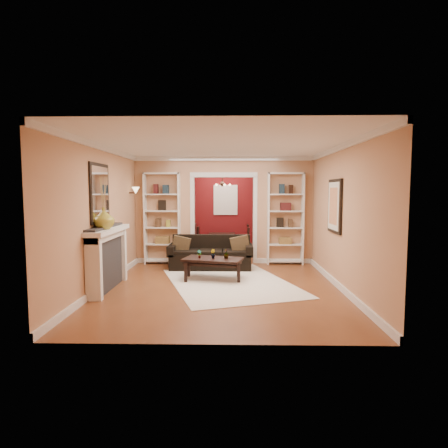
{
  "coord_description": "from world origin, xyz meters",
  "views": [
    {
      "loc": [
        0.2,
        -8.35,
        1.85
      ],
      "look_at": [
        0.05,
        -0.8,
        1.18
      ],
      "focal_mm": 30.0,
      "sensor_mm": 36.0,
      "label": 1
    }
  ],
  "objects_px": {
    "coffee_table": "(213,269)",
    "fireplace": "(109,259)",
    "sofa": "(211,252)",
    "bookshelf_right": "(285,219)",
    "bookshelf_left": "(162,219)",
    "dining_table": "(222,244)"
  },
  "relations": [
    {
      "from": "dining_table",
      "to": "fireplace",
      "type": "bearing_deg",
      "value": 154.94
    },
    {
      "from": "bookshelf_right",
      "to": "bookshelf_left",
      "type": "bearing_deg",
      "value": 180.0
    },
    {
      "from": "bookshelf_right",
      "to": "dining_table",
      "type": "relative_size",
      "value": 1.56
    },
    {
      "from": "sofa",
      "to": "bookshelf_right",
      "type": "height_order",
      "value": "bookshelf_right"
    },
    {
      "from": "dining_table",
      "to": "sofa",
      "type": "bearing_deg",
      "value": 174.64
    },
    {
      "from": "sofa",
      "to": "bookshelf_right",
      "type": "xyz_separation_m",
      "value": [
        1.85,
        0.58,
        0.76
      ]
    },
    {
      "from": "bookshelf_right",
      "to": "dining_table",
      "type": "height_order",
      "value": "bookshelf_right"
    },
    {
      "from": "bookshelf_left",
      "to": "fireplace",
      "type": "xyz_separation_m",
      "value": [
        -0.54,
        -2.53,
        -0.57
      ]
    },
    {
      "from": "coffee_table",
      "to": "fireplace",
      "type": "xyz_separation_m",
      "value": [
        -1.9,
        -0.81,
        0.35
      ]
    },
    {
      "from": "coffee_table",
      "to": "dining_table",
      "type": "height_order",
      "value": "dining_table"
    },
    {
      "from": "bookshelf_left",
      "to": "bookshelf_right",
      "type": "xyz_separation_m",
      "value": [
        3.1,
        0.0,
        0.0
      ]
    },
    {
      "from": "fireplace",
      "to": "dining_table",
      "type": "distance_m",
      "value": 4.77
    },
    {
      "from": "coffee_table",
      "to": "bookshelf_left",
      "type": "height_order",
      "value": "bookshelf_left"
    },
    {
      "from": "bookshelf_left",
      "to": "fireplace",
      "type": "height_order",
      "value": "bookshelf_left"
    },
    {
      "from": "sofa",
      "to": "fireplace",
      "type": "xyz_separation_m",
      "value": [
        -1.79,
        -1.95,
        0.19
      ]
    },
    {
      "from": "dining_table",
      "to": "coffee_table",
      "type": "bearing_deg",
      "value": 178.14
    },
    {
      "from": "sofa",
      "to": "dining_table",
      "type": "height_order",
      "value": "sofa"
    },
    {
      "from": "bookshelf_right",
      "to": "coffee_table",
      "type": "bearing_deg",
      "value": -135.25
    },
    {
      "from": "sofa",
      "to": "bookshelf_right",
      "type": "relative_size",
      "value": 0.86
    },
    {
      "from": "coffee_table",
      "to": "fireplace",
      "type": "height_order",
      "value": "fireplace"
    },
    {
      "from": "sofa",
      "to": "bookshelf_left",
      "type": "xyz_separation_m",
      "value": [
        -1.25,
        0.58,
        0.76
      ]
    },
    {
      "from": "coffee_table",
      "to": "bookshelf_left",
      "type": "relative_size",
      "value": 0.52
    }
  ]
}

